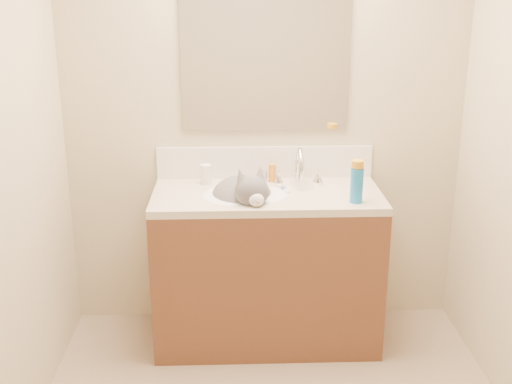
{
  "coord_description": "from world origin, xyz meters",
  "views": [
    {
      "loc": [
        -0.17,
        -2.21,
        1.92
      ],
      "look_at": [
        -0.06,
        0.92,
        0.88
      ],
      "focal_mm": 45.0,
      "sensor_mm": 36.0,
      "label": 1
    }
  ],
  "objects": [
    {
      "name": "amber_bottle",
      "position": [
        0.04,
        1.17,
        0.91
      ],
      "size": [
        0.04,
        0.04,
        0.1
      ],
      "primitive_type": "cylinder",
      "rotation": [
        0.0,
        0.0,
        0.05
      ],
      "color": "orange",
      "rests_on": "counter_slab"
    },
    {
      "name": "faucet",
      "position": [
        0.18,
        1.11,
        0.95
      ],
      "size": [
        0.28,
        0.2,
        0.21
      ],
      "color": "silver",
      "rests_on": "counter_slab"
    },
    {
      "name": "toothbrush",
      "position": [
        0.09,
        1.03,
        0.87
      ],
      "size": [
        0.06,
        0.14,
        0.01
      ],
      "primitive_type": "cube",
      "rotation": [
        0.0,
        0.0,
        0.35
      ],
      "color": "white",
      "rests_on": "counter_slab"
    },
    {
      "name": "toothbrush_head",
      "position": [
        0.09,
        1.03,
        0.87
      ],
      "size": [
        0.03,
        0.04,
        0.02
      ],
      "primitive_type": "cube",
      "rotation": [
        0.0,
        0.0,
        0.35
      ],
      "color": "#6077CC",
      "rests_on": "counter_slab"
    },
    {
      "name": "spray_cap",
      "position": [
        0.44,
        0.81,
        1.06
      ],
      "size": [
        0.07,
        0.07,
        0.04
      ],
      "primitive_type": "cylinder",
      "rotation": [
        0.0,
        0.0,
        -0.08
      ],
      "color": "orange",
      "rests_on": "spray_can"
    },
    {
      "name": "vanity_cabinet",
      "position": [
        0.0,
        0.97,
        0.41
      ],
      "size": [
        1.2,
        0.55,
        0.82
      ],
      "primitive_type": "cube",
      "color": "brown",
      "rests_on": "ground"
    },
    {
      "name": "pill_bottle",
      "position": [
        -0.32,
        1.14,
        0.91
      ],
      "size": [
        0.07,
        0.07,
        0.11
      ],
      "primitive_type": "cylinder",
      "rotation": [
        0.0,
        0.0,
        -0.33
      ],
      "color": "white",
      "rests_on": "counter_slab"
    },
    {
      "name": "counter_slab",
      "position": [
        0.0,
        0.97,
        0.84
      ],
      "size": [
        1.2,
        0.55,
        0.04
      ],
      "primitive_type": "cube",
      "color": "beige",
      "rests_on": "vanity_cabinet"
    },
    {
      "name": "basin",
      "position": [
        -0.12,
        0.94,
        0.79
      ],
      "size": [
        0.45,
        0.36,
        0.14
      ],
      "primitive_type": "ellipsoid",
      "color": "white",
      "rests_on": "vanity_cabinet"
    },
    {
      "name": "room_shell",
      "position": [
        0.0,
        0.0,
        1.49
      ],
      "size": [
        2.24,
        2.54,
        2.52
      ],
      "color": "#BCAD8C",
      "rests_on": "ground"
    },
    {
      "name": "spray_can",
      "position": [
        0.44,
        0.81,
        0.95
      ],
      "size": [
        0.07,
        0.07,
        0.18
      ],
      "primitive_type": "cylinder",
      "rotation": [
        0.0,
        0.0,
        -0.08
      ],
      "color": "#1B75C0",
      "rests_on": "counter_slab"
    },
    {
      "name": "backsplash",
      "position": [
        0.0,
        1.24,
        0.95
      ],
      "size": [
        1.2,
        0.02,
        0.18
      ],
      "primitive_type": "cube",
      "color": "silver",
      "rests_on": "counter_slab"
    },
    {
      "name": "silver_jar",
      "position": [
        -0.01,
        1.16,
        0.89
      ],
      "size": [
        0.05,
        0.05,
        0.06
      ],
      "primitive_type": "cylinder",
      "rotation": [
        0.0,
        0.0,
        -0.11
      ],
      "color": "#B7B7BC",
      "rests_on": "counter_slab"
    },
    {
      "name": "pill_label",
      "position": [
        -0.32,
        1.14,
        0.9
      ],
      "size": [
        0.07,
        0.07,
        0.04
      ],
      "primitive_type": "cylinder",
      "rotation": [
        0.0,
        0.0,
        -0.33
      ],
      "color": "#E24A25",
      "rests_on": "pill_bottle"
    },
    {
      "name": "cat",
      "position": [
        -0.12,
        0.95,
        0.84
      ],
      "size": [
        0.44,
        0.49,
        0.34
      ],
      "rotation": [
        0.0,
        0.0,
        0.29
      ],
      "color": "#514E51",
      "rests_on": "basin"
    },
    {
      "name": "mirror",
      "position": [
        0.0,
        1.24,
        1.54
      ],
      "size": [
        0.9,
        0.02,
        0.8
      ],
      "primitive_type": "cube",
      "color": "white",
      "rests_on": "room_shell"
    }
  ]
}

